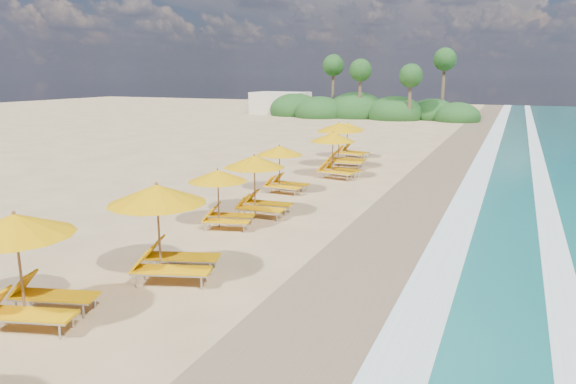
% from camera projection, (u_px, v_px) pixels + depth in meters
% --- Properties ---
extents(ground, '(160.00, 160.00, 0.00)m').
position_uv_depth(ground, '(288.00, 225.00, 18.50)').
color(ground, tan).
rests_on(ground, ground).
extents(wet_sand, '(4.00, 160.00, 0.01)m').
position_uv_depth(wet_sand, '(401.00, 239.00, 16.94)').
color(wet_sand, '#826B4D').
rests_on(wet_sand, ground).
extents(surf_foam, '(4.00, 160.00, 0.01)m').
position_uv_depth(surf_foam, '(490.00, 249.00, 15.89)').
color(surf_foam, white).
rests_on(surf_foam, ground).
extents(station_2, '(3.10, 3.01, 2.47)m').
position_uv_depth(station_2, '(28.00, 260.00, 11.05)').
color(station_2, olive).
rests_on(station_2, ground).
extents(station_3, '(3.28, 3.21, 2.57)m').
position_uv_depth(station_3, '(166.00, 225.00, 13.45)').
color(station_3, olive).
rests_on(station_3, ground).
extents(station_4, '(2.60, 2.52, 2.08)m').
position_uv_depth(station_4, '(223.00, 194.00, 18.03)').
color(station_4, olive).
rests_on(station_4, ground).
extents(station_5, '(2.62, 2.45, 2.33)m').
position_uv_depth(station_5, '(259.00, 181.00, 19.57)').
color(station_5, olive).
rests_on(station_5, ground).
extents(station_6, '(2.38, 2.21, 2.15)m').
position_uv_depth(station_6, '(283.00, 166.00, 23.41)').
color(station_6, olive).
rests_on(station_6, ground).
extents(station_7, '(2.76, 2.61, 2.37)m').
position_uv_depth(station_7, '(336.00, 152.00, 26.64)').
color(station_7, olive).
rests_on(station_7, ground).
extents(station_8, '(2.99, 2.80, 2.62)m').
position_uv_depth(station_8, '(342.00, 142.00, 29.49)').
color(station_8, olive).
rests_on(station_8, ground).
extents(station_9, '(2.71, 2.58, 2.27)m').
position_uv_depth(station_9, '(350.00, 138.00, 32.89)').
color(station_9, olive).
rests_on(station_9, ground).
extents(treeline, '(25.80, 8.80, 9.74)m').
position_uv_depth(treeline, '(363.00, 109.00, 62.84)').
color(treeline, '#163D14').
rests_on(treeline, ground).
extents(beach_building, '(7.00, 5.00, 2.80)m').
position_uv_depth(beach_building, '(281.00, 103.00, 69.67)').
color(beach_building, beige).
rests_on(beach_building, ground).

